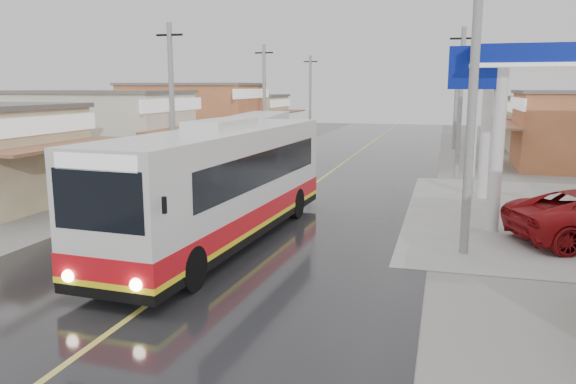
% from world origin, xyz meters
% --- Properties ---
extents(ground, '(120.00, 120.00, 0.00)m').
position_xyz_m(ground, '(0.00, 0.00, 0.00)').
color(ground, slate).
rests_on(ground, ground).
extents(road, '(12.00, 90.00, 0.02)m').
position_xyz_m(road, '(0.00, 15.00, 0.01)').
color(road, black).
rests_on(road, ground).
extents(centre_line, '(0.15, 90.00, 0.01)m').
position_xyz_m(centre_line, '(0.00, 15.00, 0.02)').
color(centre_line, '#D8CC4C').
rests_on(centre_line, road).
extents(shopfronts_left, '(11.00, 44.00, 5.20)m').
position_xyz_m(shopfronts_left, '(-13.00, 18.00, 0.00)').
color(shopfronts_left, tan).
rests_on(shopfronts_left, ground).
extents(utility_poles_left, '(1.60, 50.00, 8.00)m').
position_xyz_m(utility_poles_left, '(-7.00, 16.00, 0.00)').
color(utility_poles_left, gray).
rests_on(utility_poles_left, ground).
extents(utility_poles_right, '(1.60, 36.00, 8.00)m').
position_xyz_m(utility_poles_right, '(7.00, 15.00, 0.00)').
color(utility_poles_right, gray).
rests_on(utility_poles_right, ground).
extents(coach_bus, '(3.42, 12.53, 3.87)m').
position_xyz_m(coach_bus, '(-0.32, -0.68, 1.87)').
color(coach_bus, silver).
rests_on(coach_bus, road).
extents(second_bus, '(3.86, 9.89, 3.20)m').
position_xyz_m(second_bus, '(-5.01, 16.72, 1.72)').
color(second_bus, silver).
rests_on(second_bus, road).
extents(cyclist, '(0.89, 1.87, 1.94)m').
position_xyz_m(cyclist, '(-4.61, 7.81, 0.64)').
color(cyclist, black).
rests_on(cyclist, ground).
extents(tricycle_near, '(1.85, 2.14, 1.53)m').
position_xyz_m(tricycle_near, '(-7.12, 6.67, 0.87)').
color(tricycle_near, '#26262D').
rests_on(tricycle_near, ground).
extents(tricycle_far, '(2.30, 2.65, 1.89)m').
position_xyz_m(tricycle_far, '(-7.80, 9.74, 1.08)').
color(tricycle_far, '#26262D').
rests_on(tricycle_far, ground).
extents(tyre_stack, '(0.87, 0.87, 0.45)m').
position_xyz_m(tyre_stack, '(-6.88, 7.78, 0.22)').
color(tyre_stack, black).
rests_on(tyre_stack, ground).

